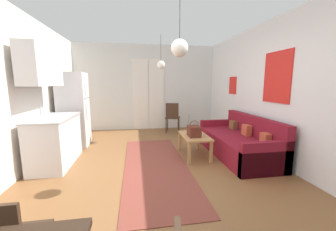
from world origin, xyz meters
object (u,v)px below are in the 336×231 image
object	(u,v)px
coffee_table	(194,138)
handbag	(194,131)
bamboo_vase	(189,130)
pendant_lamp_far	(161,65)
couch	(240,143)
pendant_lamp_near	(180,48)
accent_chair	(172,116)
refrigerator	(74,110)

from	to	relation	value
coffee_table	handbag	distance (m)	0.21
bamboo_vase	handbag	bearing A→B (deg)	-69.94
bamboo_vase	pendant_lamp_far	size ratio (longest dim) A/B	0.48
couch	handbag	size ratio (longest dim) A/B	6.40
pendant_lamp_near	pendant_lamp_far	world-z (taller)	same
accent_chair	pendant_lamp_near	world-z (taller)	pendant_lamp_near
pendant_lamp_near	couch	bearing A→B (deg)	30.08
accent_chair	bamboo_vase	bearing A→B (deg)	105.60
coffee_table	refrigerator	xyz separation A→B (m)	(-2.60, 1.17, 0.48)
refrigerator	accent_chair	distance (m)	2.70
bamboo_vase	accent_chair	distance (m)	1.99
couch	refrigerator	bearing A→B (deg)	160.51
refrigerator	coffee_table	bearing A→B (deg)	-24.20
couch	coffee_table	distance (m)	0.96
coffee_table	couch	bearing A→B (deg)	-5.34
pendant_lamp_near	pendant_lamp_far	size ratio (longest dim) A/B	0.99
bamboo_vase	refrigerator	size ratio (longest dim) A/B	0.23
handbag	pendant_lamp_near	xyz separation A→B (m)	(-0.49, -0.85, 1.41)
bamboo_vase	pendant_lamp_near	size ratio (longest dim) A/B	0.49
bamboo_vase	pendant_lamp_far	bearing A→B (deg)	106.12
pendant_lamp_far	accent_chair	bearing A→B (deg)	56.26
bamboo_vase	couch	bearing A→B (deg)	-8.24
couch	pendant_lamp_far	world-z (taller)	pendant_lamp_far
refrigerator	pendant_lamp_near	size ratio (longest dim) A/B	2.07
couch	pendant_lamp_far	size ratio (longest dim) A/B	2.42
couch	handbag	xyz separation A→B (m)	(-1.00, -0.01, 0.29)
coffee_table	bamboo_vase	xyz separation A→B (m)	(-0.10, 0.06, 0.16)
bamboo_vase	refrigerator	bearing A→B (deg)	156.13
couch	pendant_lamp_near	bearing A→B (deg)	-149.92
bamboo_vase	pendant_lamp_near	xyz separation A→B (m)	(-0.43, -1.02, 1.42)
handbag	refrigerator	distance (m)	2.87
couch	pendant_lamp_near	distance (m)	2.42
coffee_table	pendant_lamp_far	xyz separation A→B (m)	(-0.49, 1.41, 1.56)
handbag	accent_chair	xyz separation A→B (m)	(-0.03, 2.15, -0.05)
handbag	accent_chair	bearing A→B (deg)	90.71
couch	pendant_lamp_far	distance (m)	2.68
bamboo_vase	coffee_table	bearing A→B (deg)	-31.82
refrigerator	pendant_lamp_far	world-z (taller)	pendant_lamp_far
couch	pendant_lamp_near	xyz separation A→B (m)	(-1.49, -0.86, 1.70)
couch	bamboo_vase	xyz separation A→B (m)	(-1.06, 0.15, 0.28)
coffee_table	accent_chair	world-z (taller)	accent_chair
handbag	pendant_lamp_near	size ratio (longest dim) A/B	0.38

